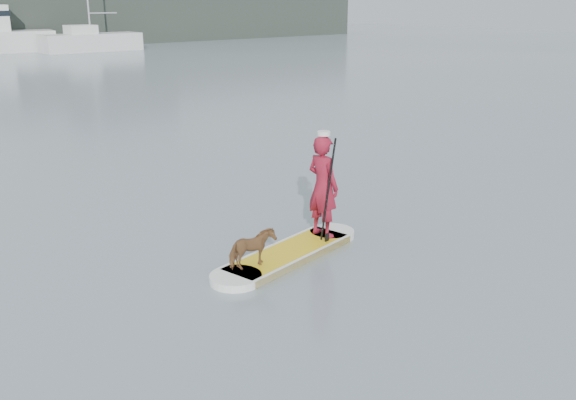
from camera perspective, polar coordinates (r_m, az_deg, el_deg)
ground at (r=12.13m, az=22.30°, el=-3.65°), size 140.00×140.00×0.00m
paddleboard at (r=10.65m, az=0.00°, el=-4.83°), size 3.26×1.27×0.12m
paddler at (r=11.04m, az=3.13°, el=1.22°), size 0.46×0.67×1.79m
white_cap at (r=10.82m, az=3.21°, el=5.94°), size 0.22×0.22×0.07m
dog at (r=9.90m, az=-3.22°, el=-4.35°), size 0.76×0.41×0.61m
paddle at (r=10.83m, az=3.55°, el=-0.33°), size 0.10×0.30×2.00m
sailboat_e at (r=54.74m, az=-17.16°, el=13.37°), size 7.79×2.62×11.25m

